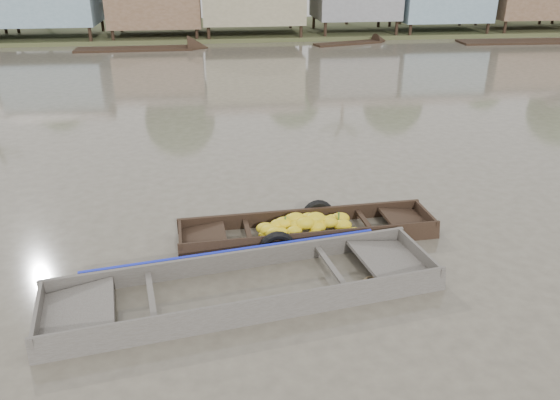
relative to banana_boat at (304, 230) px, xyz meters
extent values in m
plane|color=#504A3D|center=(-1.26, -1.09, -0.14)|extent=(120.00, 120.00, 0.00)
cube|color=#384723|center=(-1.26, 31.91, -0.14)|extent=(120.00, 12.00, 0.50)
cube|color=brown|center=(-5.06, 28.41, 2.06)|extent=(5.80, 4.60, 2.70)
cube|color=black|center=(0.08, 0.01, -0.22)|extent=(5.24, 1.28, 0.08)
cube|color=black|center=(0.04, 0.58, -0.02)|extent=(5.31, 0.44, 0.49)
cube|color=black|center=(0.11, -0.55, -0.02)|extent=(5.31, 0.44, 0.49)
cube|color=black|center=(2.67, 0.16, -0.02)|extent=(0.12, 1.15, 0.46)
cube|color=black|center=(2.22, 0.14, 0.04)|extent=(0.96, 1.04, 0.19)
cube|color=black|center=(-2.52, -0.13, -0.02)|extent=(0.12, 1.15, 0.46)
cube|color=black|center=(-2.07, -0.11, 0.04)|extent=(0.96, 1.04, 0.19)
cube|color=black|center=(-1.16, -0.06, 0.08)|extent=(0.16, 1.11, 0.05)
cube|color=black|center=(1.32, 0.08, 0.08)|extent=(0.16, 1.11, 0.05)
ellipsoid|color=yellow|center=(0.79, -0.08, 0.11)|extent=(0.41, 0.29, 0.24)
ellipsoid|color=yellow|center=(0.82, 0.26, 0.09)|extent=(0.43, 0.31, 0.26)
ellipsoid|color=yellow|center=(-0.12, -0.07, 0.18)|extent=(0.41, 0.30, 0.24)
ellipsoid|color=yellow|center=(0.30, 0.35, 0.08)|extent=(0.38, 0.27, 0.23)
ellipsoid|color=yellow|center=(0.02, 0.13, 0.17)|extent=(0.42, 0.30, 0.25)
ellipsoid|color=yellow|center=(-0.61, -0.20, 0.07)|extent=(0.44, 0.32, 0.26)
ellipsoid|color=yellow|center=(0.18, -0.29, 0.04)|extent=(0.36, 0.26, 0.21)
ellipsoid|color=yellow|center=(-0.73, -0.34, -0.02)|extent=(0.35, 0.25, 0.21)
ellipsoid|color=yellow|center=(-0.53, 0.04, 0.15)|extent=(0.38, 0.27, 0.22)
ellipsoid|color=yellow|center=(0.15, -0.08, 0.18)|extent=(0.39, 0.28, 0.23)
ellipsoid|color=yellow|center=(-0.71, -0.07, 0.08)|extent=(0.44, 0.32, 0.26)
ellipsoid|color=yellow|center=(-0.41, 0.04, 0.17)|extent=(0.44, 0.32, 0.26)
ellipsoid|color=yellow|center=(-0.58, -0.30, 0.03)|extent=(0.43, 0.31, 0.26)
ellipsoid|color=yellow|center=(-0.08, 0.24, 0.11)|extent=(0.36, 0.26, 0.21)
ellipsoid|color=yellow|center=(-0.17, 0.05, 0.26)|extent=(0.42, 0.30, 0.25)
ellipsoid|color=yellow|center=(0.00, -0.13, 0.23)|extent=(0.42, 0.30, 0.25)
ellipsoid|color=yellow|center=(-0.80, 0.09, 0.06)|extent=(0.40, 0.29, 0.24)
ellipsoid|color=yellow|center=(0.66, 0.31, 0.05)|extent=(0.38, 0.28, 0.23)
ellipsoid|color=yellow|center=(0.52, -0.11, 0.20)|extent=(0.34, 0.25, 0.20)
ellipsoid|color=yellow|center=(-0.09, 0.19, 0.15)|extent=(0.39, 0.28, 0.23)
ellipsoid|color=yellow|center=(0.10, 0.10, 0.24)|extent=(0.34, 0.24, 0.20)
ellipsoid|color=yellow|center=(0.23, -0.01, 0.26)|extent=(0.45, 0.32, 0.27)
ellipsoid|color=yellow|center=(0.42, -0.02, 0.19)|extent=(0.40, 0.29, 0.24)
ellipsoid|color=yellow|center=(0.33, 0.38, 0.06)|extent=(0.37, 0.26, 0.22)
ellipsoid|color=yellow|center=(-0.79, -0.08, 0.00)|extent=(0.34, 0.25, 0.20)
ellipsoid|color=yellow|center=(0.25, -0.15, 0.14)|extent=(0.38, 0.28, 0.23)
ellipsoid|color=yellow|center=(-0.15, 0.12, 0.16)|extent=(0.39, 0.28, 0.23)
ellipsoid|color=yellow|center=(-0.53, -0.29, 0.02)|extent=(0.43, 0.31, 0.25)
ellipsoid|color=yellow|center=(0.99, -0.26, 0.02)|extent=(0.37, 0.26, 0.22)
ellipsoid|color=yellow|center=(-0.24, -0.25, 0.13)|extent=(0.34, 0.24, 0.20)
ellipsoid|color=yellow|center=(-0.20, 0.27, 0.15)|extent=(0.35, 0.25, 0.21)
ellipsoid|color=yellow|center=(-0.52, -0.21, 0.08)|extent=(0.39, 0.28, 0.23)
cylinder|color=#3F6626|center=(-0.39, -0.01, 0.26)|extent=(0.04, 0.04, 0.17)
cylinder|color=#3F6626|center=(0.26, 0.03, 0.26)|extent=(0.04, 0.04, 0.17)
cylinder|color=#3F6626|center=(0.73, 0.05, 0.26)|extent=(0.04, 0.04, 0.17)
torus|color=black|center=(0.42, 0.67, 0.00)|extent=(0.72, 0.21, 0.71)
torus|color=black|center=(-0.64, -0.67, 0.00)|extent=(0.73, 0.21, 0.72)
cube|color=#413D37|center=(-1.34, -1.94, -0.22)|extent=(6.77, 2.47, 0.08)
cube|color=#413D37|center=(-1.47, -1.14, 0.01)|extent=(6.71, 1.24, 0.54)
cube|color=#413D37|center=(-1.22, -2.74, 0.01)|extent=(6.71, 1.24, 0.54)
cube|color=#413D37|center=(1.93, -1.41, 0.01)|extent=(0.32, 1.64, 0.51)
cube|color=#413D37|center=(1.36, -1.50, 0.07)|extent=(1.36, 1.59, 0.22)
cube|color=#413D37|center=(-4.62, -2.47, 0.01)|extent=(0.32, 1.64, 0.51)
cube|color=#413D37|center=(-4.05, -2.38, 0.07)|extent=(1.36, 1.59, 0.22)
cube|color=#413D37|center=(-2.91, -2.19, 0.12)|extent=(0.35, 1.58, 0.05)
cube|color=#413D37|center=(0.22, -1.69, 0.12)|extent=(0.35, 1.58, 0.05)
cube|color=#665E54|center=(-1.34, -1.94, -0.19)|extent=(5.19, 2.09, 0.02)
cube|color=#111EAE|center=(-1.48, -1.09, 0.22)|extent=(5.42, 0.96, 0.13)
torus|color=olive|center=(0.94, -1.84, -0.16)|extent=(0.38, 0.38, 0.05)
torus|color=olive|center=(0.94, -1.84, -0.13)|extent=(0.31, 0.31, 0.05)
cube|color=black|center=(18.34, 23.78, -0.19)|extent=(8.55, 2.20, 0.35)
cube|color=black|center=(-6.13, 24.03, -0.19)|extent=(6.82, 1.54, 0.35)
cube|color=black|center=(6.93, 24.56, -0.19)|extent=(4.55, 2.24, 0.35)
camera|label=1|loc=(-1.76, -9.84, 5.29)|focal=35.00mm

